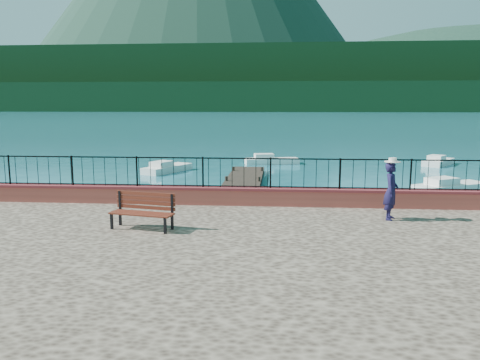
% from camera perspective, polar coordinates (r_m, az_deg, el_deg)
% --- Properties ---
extents(ground, '(2000.00, 2000.00, 0.00)m').
position_cam_1_polar(ground, '(12.05, 4.76, -12.48)').
color(ground, '#19596B').
rests_on(ground, ground).
extents(parapet, '(28.00, 0.46, 0.58)m').
position_cam_1_polar(parapet, '(15.19, 4.84, -2.05)').
color(parapet, '#B74F42').
rests_on(parapet, promenade).
extents(railing, '(27.00, 0.05, 0.95)m').
position_cam_1_polar(railing, '(15.06, 4.88, 0.80)').
color(railing, black).
rests_on(railing, parapet).
extents(dock, '(2.00, 16.00, 0.30)m').
position_cam_1_polar(dock, '(23.68, -0.06, -1.26)').
color(dock, '#2D231C').
rests_on(dock, ground).
extents(far_forest, '(900.00, 60.00, 18.00)m').
position_cam_1_polar(far_forest, '(311.24, 4.83, 10.00)').
color(far_forest, black).
rests_on(far_forest, ground).
extents(foothills, '(900.00, 120.00, 44.00)m').
position_cam_1_polar(foothills, '(371.62, 4.85, 11.87)').
color(foothills, black).
rests_on(foothills, ground).
extents(companion_hill, '(448.00, 384.00, 180.00)m').
position_cam_1_polar(companion_hill, '(612.14, 26.07, 7.85)').
color(companion_hill, '#142D23').
rests_on(companion_hill, ground).
extents(park_bench, '(1.78, 0.91, 0.95)m').
position_cam_1_polar(park_bench, '(12.58, -11.80, -4.59)').
color(park_bench, black).
rests_on(park_bench, promenade).
extents(person, '(0.58, 0.70, 1.65)m').
position_cam_1_polar(person, '(13.90, 17.94, -1.28)').
color(person, '#151134').
rests_on(person, promenade).
extents(hat, '(0.44, 0.44, 0.12)m').
position_cam_1_polar(hat, '(13.78, 18.12, 2.34)').
color(hat, silver).
rests_on(hat, person).
extents(boat_0, '(3.40, 1.76, 0.80)m').
position_cam_1_polar(boat_0, '(20.89, -15.24, -2.30)').
color(boat_0, white).
rests_on(boat_0, ground).
extents(boat_1, '(3.48, 1.76, 0.80)m').
position_cam_1_polar(boat_1, '(20.95, 20.14, -2.51)').
color(boat_1, silver).
rests_on(boat_1, ground).
extents(boat_2, '(4.29, 3.16, 0.80)m').
position_cam_1_polar(boat_2, '(26.34, 24.29, -0.46)').
color(boat_2, silver).
rests_on(boat_2, ground).
extents(boat_3, '(2.85, 4.03, 0.80)m').
position_cam_1_polar(boat_3, '(31.49, -8.85, 1.70)').
color(boat_3, silver).
rests_on(boat_3, ground).
extents(boat_4, '(4.20, 2.07, 0.80)m').
position_cam_1_polar(boat_4, '(35.46, 3.91, 2.62)').
color(boat_4, silver).
rests_on(boat_4, ground).
extents(boat_5, '(3.11, 3.60, 0.80)m').
position_cam_1_polar(boat_5, '(37.68, 23.07, 2.29)').
color(boat_5, silver).
rests_on(boat_5, ground).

